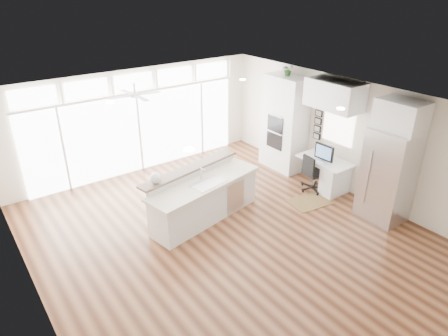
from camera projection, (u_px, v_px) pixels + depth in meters
floor at (229, 237)px, 8.04m from camera, size 7.00×8.00×0.02m
ceiling at (230, 107)px, 6.87m from camera, size 7.00×8.00×0.02m
wall_back at (137, 121)px, 10.36m from camera, size 7.00×0.04×2.70m
wall_front at (440, 305)px, 4.54m from camera, size 7.00×0.04×2.70m
wall_left at (30, 244)px, 5.58m from camera, size 0.04×8.00×2.70m
wall_right at (349, 137)px, 9.32m from camera, size 0.04×8.00×2.70m
glass_wall at (139, 133)px, 10.45m from camera, size 5.80×0.06×2.08m
transom_row at (134, 82)px, 9.88m from camera, size 5.90×0.06×0.40m
desk_window at (338, 126)px, 9.43m from camera, size 0.04×0.85×0.85m
ceiling_fan at (135, 91)px, 8.74m from camera, size 1.16×1.16×0.32m
recessed_lights at (223, 106)px, 7.02m from camera, size 3.40×3.00×0.02m
oven_cabinet at (284, 123)px, 10.50m from camera, size 0.64×1.20×2.50m
desk_nook at (324, 174)px, 9.76m from camera, size 0.72×1.30×0.76m
upper_cabinets at (334, 95)px, 8.93m from camera, size 0.64×1.30×0.64m
refrigerator at (388, 176)px, 8.28m from camera, size 0.76×0.90×2.00m
fridge_cabinet at (401, 115)px, 7.75m from camera, size 0.64×0.90×0.60m
framed_photos at (318, 125)px, 9.95m from camera, size 0.06×0.22×0.80m
kitchen_island at (205, 196)px, 8.45m from camera, size 2.83×1.50×1.07m
rug at (309, 202)px, 9.27m from camera, size 1.01×0.79×0.01m
office_chair at (314, 173)px, 9.62m from camera, size 0.53×0.50×0.92m
fishbowl at (156, 178)px, 7.79m from camera, size 0.24×0.24×0.22m
monitor at (324, 152)px, 9.46m from camera, size 0.11×0.52×0.43m
keyboard at (318, 162)px, 9.46m from camera, size 0.14×0.30×0.01m
potted_plant at (288, 71)px, 9.91m from camera, size 0.29×0.32×0.24m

